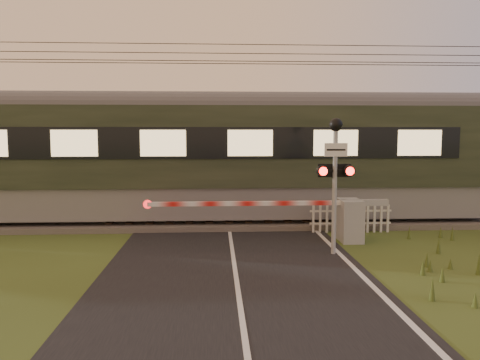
{
  "coord_description": "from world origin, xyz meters",
  "views": [
    {
      "loc": [
        -0.43,
        -9.64,
        3.14
      ],
      "look_at": [
        0.24,
        3.2,
        1.83
      ],
      "focal_mm": 35.0,
      "sensor_mm": 36.0,
      "label": 1
    }
  ],
  "objects": [
    {
      "name": "ground",
      "position": [
        0.0,
        0.0,
        0.0
      ],
      "size": [
        160.0,
        160.0,
        0.0
      ],
      "primitive_type": "plane",
      "color": "#3C4C1D",
      "rests_on": "ground"
    },
    {
      "name": "crossing_signal",
      "position": [
        2.6,
        2.03,
        2.4
      ],
      "size": [
        0.89,
        0.36,
        3.5
      ],
      "color": "gray",
      "rests_on": "ground"
    },
    {
      "name": "track_bed",
      "position": [
        0.0,
        6.5,
        0.07
      ],
      "size": [
        140.0,
        3.4,
        0.39
      ],
      "color": "#47423D",
      "rests_on": "ground"
    },
    {
      "name": "overhead_wires",
      "position": [
        0.0,
        6.5,
        5.72
      ],
      "size": [
        120.0,
        0.62,
        0.62
      ],
      "color": "black",
      "rests_on": "ground"
    },
    {
      "name": "boom_gate",
      "position": [
        3.14,
        3.49,
        0.68
      ],
      "size": [
        7.01,
        0.93,
        1.24
      ],
      "color": "gray",
      "rests_on": "ground"
    },
    {
      "name": "picket_fence",
      "position": [
        3.8,
        4.6,
        0.45
      ],
      "size": [
        2.59,
        0.07,
        0.88
      ],
      "color": "silver",
      "rests_on": "ground"
    },
    {
      "name": "road",
      "position": [
        0.02,
        -0.23,
        0.01
      ],
      "size": [
        6.0,
        140.0,
        0.03
      ],
      "color": "black",
      "rests_on": "ground"
    }
  ]
}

